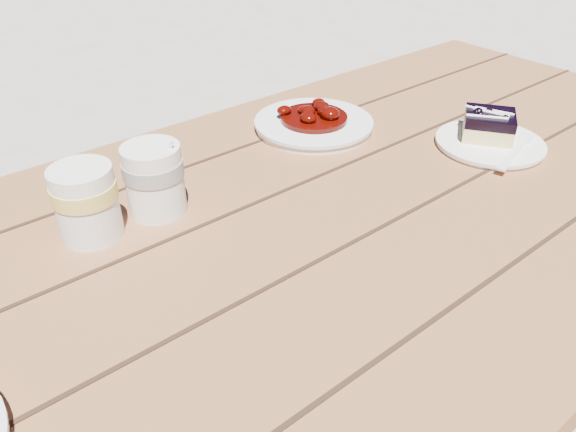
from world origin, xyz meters
TOP-DOWN VIEW (x-y plane):
  - picnic_table at (0.00, -0.00)m, footprint 2.00×1.55m
  - dessert_plate at (0.52, -0.03)m, footprint 0.18×0.18m
  - blueberry_cake at (0.53, -0.02)m, footprint 0.12×0.12m
  - fork_dessert at (0.50, -0.09)m, footprint 0.16×0.07m
  - coffee_cup at (-0.02, 0.15)m, footprint 0.08×0.08m
  - second_plate at (0.33, 0.22)m, footprint 0.21×0.21m
  - second_stew at (0.33, 0.22)m, footprint 0.12×0.12m
  - second_cup at (-0.12, 0.16)m, footprint 0.08×0.08m

SIDE VIEW (x-z plane):
  - picnic_table at x=0.00m, z-range 0.21..0.96m
  - dessert_plate at x=0.52m, z-range 0.75..0.76m
  - second_plate at x=0.33m, z-range 0.75..0.77m
  - fork_dessert at x=0.50m, z-range 0.76..0.76m
  - blueberry_cake at x=0.53m, z-range 0.76..0.81m
  - second_stew at x=0.33m, z-range 0.77..0.81m
  - coffee_cup at x=-0.02m, z-range 0.75..0.85m
  - second_cup at x=-0.12m, z-range 0.75..0.85m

